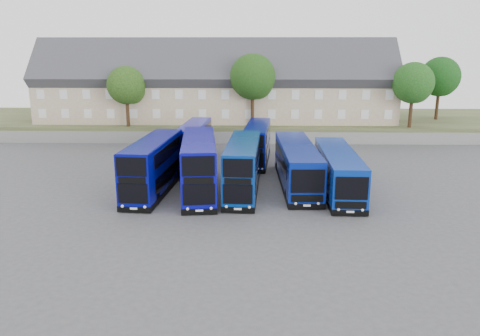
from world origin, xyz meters
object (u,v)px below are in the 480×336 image
object	(u,v)px
dd_front_left	(154,167)
dd_front_mid	(199,166)
tree_east	(414,84)
tree_mid	(254,79)
tree_far	(441,78)
tree_west	(128,87)
coach_east_a	(297,166)

from	to	relation	value
dd_front_left	dd_front_mid	world-z (taller)	dd_front_mid
dd_front_mid	tree_east	world-z (taller)	tree_east
tree_mid	tree_far	world-z (taller)	tree_mid
dd_front_mid	tree_west	xyz separation A→B (m)	(-11.35, 21.88, 4.79)
tree_mid	tree_far	distance (m)	26.80
tree_west	tree_east	distance (m)	36.00
coach_east_a	tree_far	world-z (taller)	tree_far
tree_mid	tree_far	xyz separation A→B (m)	(26.00, 6.50, -0.34)
dd_front_left	tree_east	size ratio (longest dim) A/B	1.38
dd_front_mid	tree_east	bearing A→B (deg)	35.75
dd_front_left	tree_west	xyz separation A→B (m)	(-7.51, 21.79, 4.89)
dd_front_mid	tree_far	bearing A→B (deg)	37.45
tree_far	dd_front_mid	bearing A→B (deg)	-136.70
dd_front_mid	coach_east_a	distance (m)	8.66
tree_west	tree_mid	xyz separation A→B (m)	(16.00, 0.50, 1.02)
dd_front_mid	tree_far	world-z (taller)	tree_far
tree_west	dd_front_mid	bearing A→B (deg)	-62.58
dd_front_left	tree_far	world-z (taller)	tree_far
coach_east_a	tree_mid	size ratio (longest dim) A/B	1.47
dd_front_left	tree_west	bearing A→B (deg)	113.71
tree_far	coach_east_a	bearing A→B (deg)	-129.95
dd_front_left	tree_mid	size ratio (longest dim) A/B	1.23
coach_east_a	tree_west	size ratio (longest dim) A/B	1.76
tree_west	dd_front_left	bearing A→B (deg)	-70.97
coach_east_a	tree_east	distance (m)	26.11
dd_front_left	tree_mid	bearing A→B (deg)	73.83
coach_east_a	tree_mid	world-z (taller)	tree_mid
dd_front_left	tree_east	distance (m)	36.24
coach_east_a	tree_mid	xyz separation A→B (m)	(-3.70, 20.12, 6.26)
tree_mid	dd_front_left	bearing A→B (deg)	-110.85
dd_front_mid	tree_west	size ratio (longest dim) A/B	1.54
coach_east_a	tree_west	distance (m)	28.30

